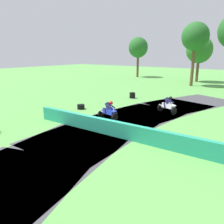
{
  "coord_description": "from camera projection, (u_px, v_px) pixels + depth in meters",
  "views": [
    {
      "loc": [
        8.56,
        -9.83,
        4.71
      ],
      "look_at": [
        0.01,
        1.59,
        0.9
      ],
      "focal_mm": 35.78,
      "sensor_mm": 36.0,
      "label": 1
    }
  ],
  "objects": [
    {
      "name": "tire_stack_mid_a",
      "position": [
        81.0,
        107.0,
        19.17
      ],
      "size": [
        0.62,
        0.62,
        0.4
      ],
      "color": "black",
      "rests_on": "ground"
    },
    {
      "name": "safety_barrier",
      "position": [
        185.0,
        145.0,
        10.65
      ],
      "size": [
        20.44,
        1.02,
        0.9
      ],
      "primitive_type": "cube",
      "rotation": [
        0.0,
        0.0,
        -1.54
      ],
      "color": "#239375",
      "rests_on": "ground"
    },
    {
      "name": "tree_far_right",
      "position": [
        138.0,
        48.0,
        43.18
      ],
      "size": [
        3.71,
        3.71,
        7.62
      ],
      "color": "brown",
      "rests_on": "ground"
    },
    {
      "name": "tire_stack_near",
      "position": [
        132.0,
        95.0,
        23.76
      ],
      "size": [
        0.6,
        0.6,
        0.6
      ],
      "color": "black",
      "rests_on": "ground"
    },
    {
      "name": "tree_mid_rise",
      "position": [
        195.0,
        37.0,
        30.93
      ],
      "size": [
        3.73,
        3.73,
        8.84
      ],
      "color": "brown",
      "rests_on": "ground"
    },
    {
      "name": "ground_plane",
      "position": [
        97.0,
        131.0,
        13.77
      ],
      "size": [
        120.0,
        120.0,
        0.0
      ],
      "primitive_type": "plane",
      "color": "#569947"
    },
    {
      "name": "tree_far_left",
      "position": [
        199.0,
        50.0,
        35.84
      ],
      "size": [
        4.13,
        4.13,
        7.35
      ],
      "color": "brown",
      "rests_on": "ground"
    },
    {
      "name": "track_asphalt",
      "position": [
        111.0,
        135.0,
        13.16
      ],
      "size": [
        9.9,
        33.28,
        0.01
      ],
      "color": "#3D3D42",
      "rests_on": "ground"
    },
    {
      "name": "motorcycle_lead_white",
      "position": [
        169.0,
        105.0,
        17.77
      ],
      "size": [
        1.72,
        1.12,
        1.43
      ],
      "color": "black",
      "rests_on": "ground"
    },
    {
      "name": "motorcycle_chase_blue",
      "position": [
        109.0,
        111.0,
        16.03
      ],
      "size": [
        1.71,
        0.9,
        1.43
      ],
      "color": "black",
      "rests_on": "ground"
    }
  ]
}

